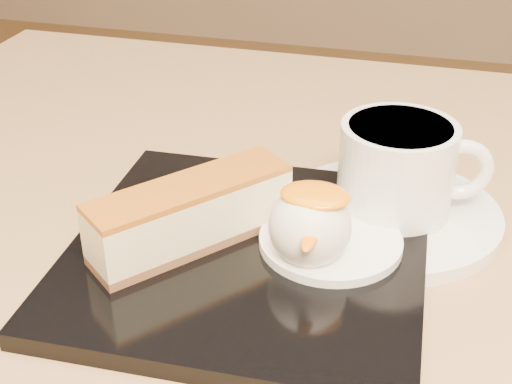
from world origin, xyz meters
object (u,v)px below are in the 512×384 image
(cheesecake, at_px, (191,214))
(saucer, at_px, (391,214))
(dessert_plate, at_px, (248,254))
(ice_cream_scoop, at_px, (310,226))
(coffee_cup, at_px, (399,167))

(cheesecake, bearing_deg, saucer, -17.29)
(dessert_plate, distance_m, cheesecake, 0.04)
(ice_cream_scoop, bearing_deg, dessert_plate, 172.87)
(cheesecake, xyz_separation_m, coffee_cup, (0.12, 0.08, 0.01))
(cheesecake, distance_m, ice_cream_scoop, 0.08)
(cheesecake, relative_size, coffee_cup, 1.20)
(ice_cream_scoop, xyz_separation_m, saucer, (0.04, 0.08, -0.03))
(dessert_plate, bearing_deg, ice_cream_scoop, -7.13)
(saucer, bearing_deg, cheesecake, -146.67)
(ice_cream_scoop, xyz_separation_m, coffee_cup, (0.04, 0.08, 0.01))
(dessert_plate, distance_m, saucer, 0.11)
(cheesecake, relative_size, saucer, 0.82)
(cheesecake, height_order, ice_cream_scoop, ice_cream_scoop)
(coffee_cup, bearing_deg, dessert_plate, -151.73)
(cheesecake, height_order, saucer, cheesecake)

